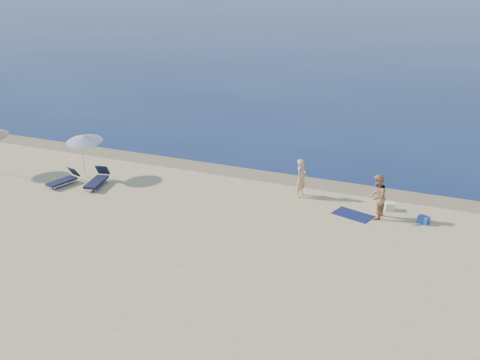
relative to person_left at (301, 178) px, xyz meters
name	(u,v)px	position (x,y,z in m)	size (l,w,h in m)	color
sea	(442,15)	(-1.42, 82.42, -0.86)	(240.00, 160.00, 0.01)	#0C1D4A
wet_sand_strip	(283,178)	(-1.42, 1.82, -0.86)	(240.00, 1.60, 0.00)	#847254
person_left	(301,178)	(0.00, 0.00, 0.00)	(0.63, 0.41, 1.72)	tan
person_right	(377,197)	(3.49, -1.03, 0.07)	(0.91, 0.71, 1.87)	tan
beach_towel	(353,215)	(2.59, -1.10, -0.85)	(1.59, 0.88, 0.03)	#0E1548
white_bag	(390,206)	(3.89, 0.00, -0.70)	(0.38, 0.33, 0.33)	white
blue_cooler	(423,220)	(5.35, -0.78, -0.71)	(0.42, 0.30, 0.30)	blue
umbrella_near	(84,138)	(-10.18, -1.61, 1.06)	(2.04, 2.06, 2.22)	silver
lounger_left	(64,180)	(-10.54, -2.91, -0.60)	(0.93, 1.68, 0.70)	#141A37
lounger_right	(97,180)	(-9.05, -2.40, -0.57)	(0.91, 1.86, 0.79)	#141838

